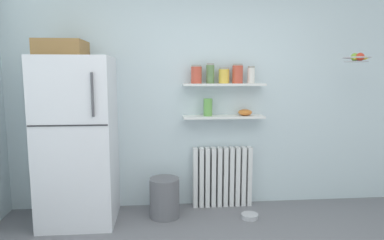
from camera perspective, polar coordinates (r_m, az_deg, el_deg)
back_wall at (r=3.95m, az=2.35°, el=4.53°), size 7.04×0.10×2.60m
refrigerator at (r=3.68m, az=-18.49°, el=-2.75°), size 0.73×0.71×1.84m
radiator at (r=4.02m, az=5.03°, el=-9.34°), size 0.67×0.12×0.69m
wall_shelf_lower at (r=3.84m, az=5.23°, el=0.53°), size 0.90×0.22×0.02m
wall_shelf_upper at (r=3.81m, az=5.30°, el=5.88°), size 0.90×0.22×0.02m
storage_jar_0 at (r=3.77m, az=0.73°, el=7.59°), size 0.12×0.12×0.20m
storage_jar_1 at (r=3.78m, az=3.04°, el=7.70°), size 0.09×0.09×0.22m
storage_jar_2 at (r=3.81m, az=5.32°, el=7.35°), size 0.12×0.12×0.17m
storage_jar_3 at (r=3.84m, az=7.57°, el=7.62°), size 0.12×0.12×0.21m
storage_jar_4 at (r=3.88m, az=9.77°, el=7.39°), size 0.08×0.08×0.19m
vase at (r=3.80m, az=2.72°, el=2.13°), size 0.10×0.10×0.19m
shelf_bowl at (r=3.89m, az=8.79°, el=1.26°), size 0.15×0.15×0.07m
trash_bin at (r=3.76m, az=-4.58°, el=-12.70°), size 0.31×0.31×0.42m
pet_food_bowl at (r=3.82m, az=9.53°, el=-15.45°), size 0.18×0.18×0.05m
hanging_fruit_basket at (r=3.94m, az=25.74°, el=9.26°), size 0.28×0.28×0.09m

